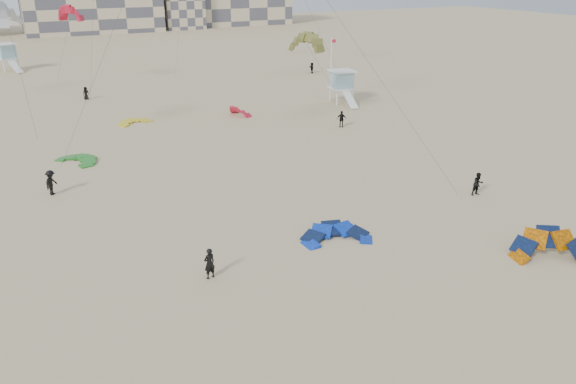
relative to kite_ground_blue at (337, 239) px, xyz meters
name	(u,v)px	position (x,y,z in m)	size (l,w,h in m)	color
ground	(306,296)	(-4.67, -4.74, 0.00)	(320.00, 320.00, 0.00)	tan
kite_ground_blue	(337,239)	(0.00, 0.00, 0.00)	(4.22, 4.30, 1.20)	blue
kite_ground_orange	(549,259)	(9.59, -7.50, 0.00)	(4.33, 3.57, 2.55)	orange
kite_ground_green	(78,162)	(-12.10, 22.31, 0.00)	(3.59, 3.79, 0.54)	#258C22
kite_ground_red_far	(240,115)	(6.16, 30.84, 0.00)	(2.88, 2.45, 1.77)	#E52040
kite_ground_yellow	(135,123)	(-5.03, 32.77, 0.00)	(3.31, 3.47, 0.50)	yellow
kitesurfer_main	(209,263)	(-8.40, -0.86, 0.88)	(0.64, 0.42, 1.76)	black
kitesurfer_b	(478,184)	(12.80, 1.53, 0.85)	(0.83, 0.65, 1.71)	black
kitesurfer_c	(51,183)	(-14.73, 15.42, 0.93)	(1.20, 0.69, 1.86)	black
kitesurfer_d	(342,119)	(13.68, 21.61, 0.86)	(1.00, 0.42, 1.71)	black
kitesurfer_e	(86,93)	(-7.87, 46.75, 0.80)	(0.78, 0.51, 1.59)	black
kitesurfer_f	(312,68)	(25.96, 50.20, 0.81)	(1.51, 0.48, 1.63)	black
kite_fly_grey	(6,17)	(-15.52, 27.85, 11.48)	(4.80, 4.74, 11.93)	silver
kite_fly_olive	(306,44)	(11.68, 25.71, 8.00)	(6.34, 5.41, 8.58)	olive
kite_fly_red	(70,15)	(-7.48, 55.06, 9.48)	(5.52, 5.29, 9.95)	#E52040
lifeguard_tower_near	(342,87)	(19.56, 31.15, 1.93)	(3.09, 5.51, 3.89)	white
lifeguard_tower_far	(7,57)	(-15.73, 73.68, 2.06)	(3.78, 6.15, 4.16)	white
flagpole	(331,68)	(18.85, 32.63, 4.00)	(0.62, 0.10, 7.61)	white
condo_mid	(91,6)	(5.33, 125.26, 6.00)	(32.00, 16.00, 12.00)	beige
condo_fill_right	(181,8)	(27.33, 123.26, 5.00)	(10.00, 10.00, 10.00)	beige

